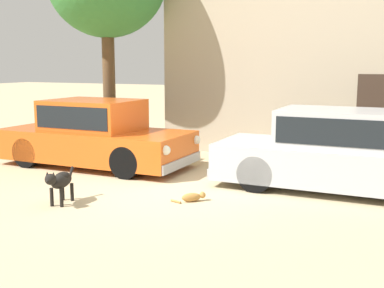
# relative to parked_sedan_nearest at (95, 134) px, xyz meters

# --- Properties ---
(ground_plane) EXTENTS (80.00, 80.00, 0.00)m
(ground_plane) POSITION_rel_parked_sedan_nearest_xyz_m (2.36, -1.45, -0.75)
(ground_plane) COLOR tan
(parked_sedan_nearest) EXTENTS (4.56, 1.87, 1.52)m
(parked_sedan_nearest) POSITION_rel_parked_sedan_nearest_xyz_m (0.00, 0.00, 0.00)
(parked_sedan_nearest) COLOR #D15619
(parked_sedan_nearest) RESTS_ON ground_plane
(parked_sedan_second) EXTENTS (4.63, 1.75, 1.51)m
(parked_sedan_second) POSITION_rel_parked_sedan_nearest_xyz_m (5.40, 0.00, -0.01)
(parked_sedan_second) COLOR #B2B5BA
(parked_sedan_second) RESTS_ON ground_plane
(stray_dog_spotted) EXTENTS (0.34, 0.94, 0.63)m
(stray_dog_spotted) POSITION_rel_parked_sedan_nearest_xyz_m (1.32, -2.85, -0.34)
(stray_dog_spotted) COLOR black
(stray_dog_spotted) RESTS_ON ground_plane
(stray_cat) EXTENTS (0.53, 0.41, 0.16)m
(stray_cat) POSITION_rel_parked_sedan_nearest_xyz_m (3.28, -1.80, -0.67)
(stray_cat) COLOR #B77F3D
(stray_cat) RESTS_ON ground_plane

